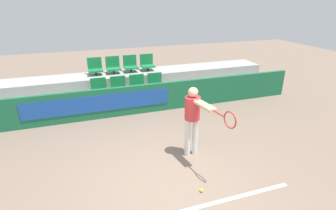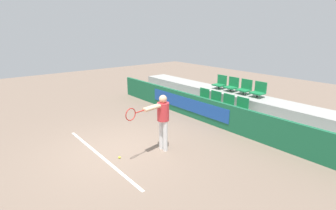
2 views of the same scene
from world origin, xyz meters
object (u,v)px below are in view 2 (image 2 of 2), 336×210
tennis_player (162,117)px  stadium_chair_7 (259,91)px  stadium_chair_3 (241,107)px  stadium_chair_4 (220,83)px  stadium_chair_6 (245,88)px  stadium_chair_0 (203,97)px  stadium_chair_5 (232,85)px  stadium_chair_1 (214,100)px  tennis_ball (119,157)px  stadium_chair_2 (227,103)px

tennis_player → stadium_chair_7: bearing=78.3°
stadium_chair_3 → stadium_chair_4: size_ratio=1.00×
stadium_chair_6 → tennis_player: (0.49, -4.55, -0.10)m
stadium_chair_0 → stadium_chair_7: stadium_chair_7 is taller
stadium_chair_0 → stadium_chair_3: 1.87m
tennis_player → stadium_chair_5: bearing=93.8°
stadium_chair_5 → tennis_player: 4.68m
stadium_chair_6 → stadium_chair_1: bearing=-120.1°
stadium_chair_1 → tennis_ball: size_ratio=8.80×
stadium_chair_0 → tennis_ball: size_ratio=8.80×
stadium_chair_0 → stadium_chair_4: stadium_chair_4 is taller
stadium_chair_1 → stadium_chair_6: stadium_chair_6 is taller
stadium_chair_5 → stadium_chair_3: bearing=-40.8°
stadium_chair_5 → tennis_player: bearing=-76.3°
stadium_chair_2 → stadium_chair_7: size_ratio=1.00×
stadium_chair_0 → tennis_player: 3.90m
stadium_chair_5 → stadium_chair_7: bearing=0.0°
stadium_chair_2 → stadium_chair_6: stadium_chair_6 is taller
stadium_chair_7 → tennis_player: (-0.14, -4.55, -0.10)m
stadium_chair_1 → stadium_chair_2: same height
stadium_chair_1 → tennis_ball: 4.77m
stadium_chair_1 → stadium_chair_2: 0.62m
stadium_chair_7 → tennis_player: tennis_player is taller
stadium_chair_2 → stadium_chair_7: (0.62, 1.07, 0.43)m
stadium_chair_3 → tennis_player: tennis_player is taller
stadium_chair_0 → stadium_chair_3: bearing=0.0°
stadium_chair_2 → tennis_player: 3.52m
stadium_chair_6 → stadium_chair_7: size_ratio=1.00×
stadium_chair_1 → stadium_chair_4: bearing=120.1°
stadium_chair_3 → tennis_ball: stadium_chair_3 is taller
tennis_player → stadium_chair_4: bearing=100.9°
stadium_chair_5 → stadium_chair_6: size_ratio=1.00×
stadium_chair_2 → stadium_chair_4: size_ratio=1.00×
stadium_chair_1 → tennis_player: size_ratio=0.36×
stadium_chair_3 → tennis_player: 3.49m
stadium_chair_0 → tennis_ball: stadium_chair_0 is taller
stadium_chair_0 → stadium_chair_5: 1.32m
stadium_chair_5 → tennis_player: tennis_player is taller
stadium_chair_5 → stadium_chair_0: bearing=-120.1°
stadium_chair_1 → stadium_chair_3: size_ratio=1.00×
stadium_chair_1 → tennis_ball: (0.78, -4.67, -0.66)m
stadium_chair_7 → tennis_ball: (-0.47, -5.74, -1.09)m
stadium_chair_4 → tennis_ball: 6.01m
stadium_chair_2 → stadium_chair_7: stadium_chair_7 is taller
stadium_chair_5 → stadium_chair_1: bearing=-90.0°
stadium_chair_0 → tennis_player: (1.73, -3.47, 0.33)m
stadium_chair_2 → stadium_chair_7: bearing=59.9°
stadium_chair_3 → tennis_player: (-0.14, -3.47, 0.33)m
stadium_chair_2 → stadium_chair_5: bearing=120.1°
stadium_chair_2 → stadium_chair_5: 1.32m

